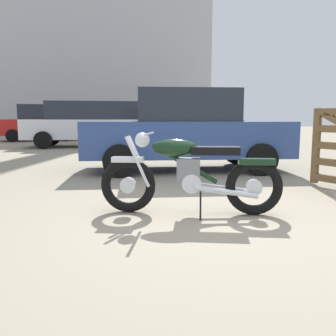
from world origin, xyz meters
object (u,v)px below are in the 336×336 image
at_px(pale_sedan_back, 90,123).
at_px(red_hatchback_near, 189,125).
at_px(vintage_motorcycle, 189,175).
at_px(dark_sedan_left, 41,122).
at_px(white_estate_far, 186,131).

bearing_deg(pale_sedan_back, red_hatchback_near, 179.81).
bearing_deg(red_hatchback_near, vintage_motorcycle, 66.74).
bearing_deg(red_hatchback_near, dark_sedan_left, -44.99).
height_order(pale_sedan_back, red_hatchback_near, pale_sedan_back).
relative_size(red_hatchback_near, dark_sedan_left, 1.09).
height_order(white_estate_far, dark_sedan_left, dark_sedan_left).
xyz_separation_m(pale_sedan_back, red_hatchback_near, (3.90, -0.51, -0.10)).
bearing_deg(pale_sedan_back, dark_sedan_left, -58.26).
height_order(white_estate_far, red_hatchback_near, same).
bearing_deg(white_estate_far, pale_sedan_back, -66.55).
distance_m(vintage_motorcycle, white_estate_far, 3.52).
relative_size(white_estate_far, red_hatchback_near, 1.03).
distance_m(vintage_motorcycle, dark_sedan_left, 15.32).
relative_size(vintage_motorcycle, dark_sedan_left, 0.50).
bearing_deg(dark_sedan_left, vintage_motorcycle, 97.11).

